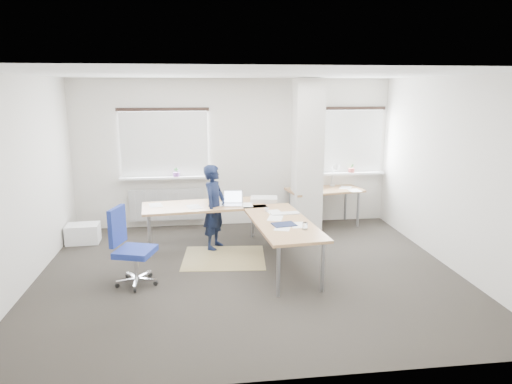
{
  "coord_description": "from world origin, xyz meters",
  "views": [
    {
      "loc": [
        -0.68,
        -6.14,
        2.63
      ],
      "look_at": [
        0.22,
        0.9,
        1.0
      ],
      "focal_mm": 32.0,
      "sensor_mm": 36.0,
      "label": 1
    }
  ],
  "objects": [
    {
      "name": "floor_mat",
      "position": [
        -0.32,
        0.65,
        0.0
      ],
      "size": [
        1.36,
        1.18,
        0.01
      ],
      "primitive_type": "cube",
      "rotation": [
        0.0,
        0.0,
        -0.09
      ],
      "color": "olive",
      "rests_on": "ground"
    },
    {
      "name": "room_shell",
      "position": [
        0.18,
        0.45,
        1.75
      ],
      "size": [
        6.04,
        5.04,
        2.82
      ],
      "color": "silver",
      "rests_on": "ground"
    },
    {
      "name": "task_chair",
      "position": [
        -1.6,
        -0.18,
        0.3
      ],
      "size": [
        0.61,
        0.59,
        1.08
      ],
      "rotation": [
        0.0,
        0.0,
        -0.3
      ],
      "color": "navy",
      "rests_on": "ground"
    },
    {
      "name": "desk_main",
      "position": [
        -0.0,
        0.7,
        0.69
      ],
      "size": [
        2.65,
        2.63,
        0.96
      ],
      "rotation": [
        0.0,
        0.0,
        0.1
      ],
      "color": "#9E6A44",
      "rests_on": "ground"
    },
    {
      "name": "ground",
      "position": [
        0.0,
        0.0,
        0.0
      ],
      "size": [
        6.0,
        6.0,
        0.0
      ],
      "primitive_type": "plane",
      "color": "black",
      "rests_on": "ground"
    },
    {
      "name": "white_crate",
      "position": [
        -2.7,
        1.7,
        0.16
      ],
      "size": [
        0.56,
        0.4,
        0.33
      ],
      "primitive_type": "cube",
      "rotation": [
        0.0,
        0.0,
        0.04
      ],
      "color": "white",
      "rests_on": "ground"
    },
    {
      "name": "desk_side",
      "position": [
        1.7,
        2.15,
        0.69
      ],
      "size": [
        1.5,
        0.93,
        1.22
      ],
      "rotation": [
        0.0,
        0.0,
        0.17
      ],
      "color": "#9E6A44",
      "rests_on": "ground"
    },
    {
      "name": "person",
      "position": [
        -0.44,
        1.15,
        0.7
      ],
      "size": [
        0.52,
        0.61,
        1.41
      ],
      "primitive_type": "imported",
      "rotation": [
        0.0,
        0.0,
        1.13
      ],
      "color": "black",
      "rests_on": "ground"
    }
  ]
}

